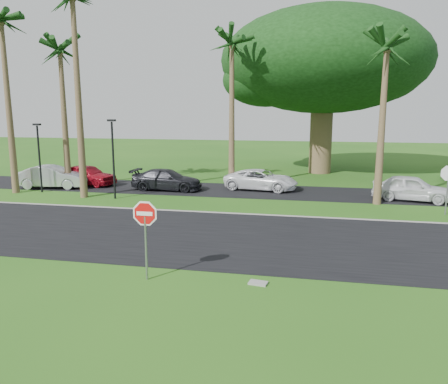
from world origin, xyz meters
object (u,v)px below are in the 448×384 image
car_red (87,175)px  car_pickup (412,188)px  stop_sign_far (448,180)px  car_silver (52,177)px  car_minivan (261,180)px  car_dark (167,180)px  stop_sign_near (145,224)px

car_red → car_pickup: 20.99m
stop_sign_far → car_red: stop_sign_far is taller
car_silver → car_red: 2.30m
car_minivan → car_red: bearing=100.6°
car_silver → car_red: car_silver is taller
car_red → car_dark: bearing=-85.3°
stop_sign_near → car_dark: (-4.38, 14.76, -1.10)m
stop_sign_near → stop_sign_far: size_ratio=1.00×
stop_sign_near → car_dark: 15.44m
stop_sign_far → car_minivan: stop_sign_far is taller
stop_sign_far → car_silver: (-23.63, 2.93, -1.02)m
car_silver → car_pickup: bearing=-98.3°
car_dark → stop_sign_far: bearing=-103.0°
car_red → car_minivan: car_red is taller
car_silver → car_minivan: (13.76, 2.14, -0.09)m
car_silver → car_minivan: 13.93m
car_red → car_pickup: size_ratio=0.97×
car_red → car_pickup: bearing=-82.0°
car_dark → stop_sign_near: bearing=-163.2°
car_red → car_minivan: (12.05, 0.61, -0.06)m
car_silver → car_dark: 7.79m
stop_sign_far → car_dark: 16.35m
stop_sign_far → car_minivan: size_ratio=0.55×
stop_sign_far → car_pickup: bearing=-73.7°
car_minivan → car_pickup: 9.08m
stop_sign_far → car_dark: (-15.88, 3.76, -1.10)m
car_silver → car_red: bearing=-57.4°
car_red → car_silver: bearing=143.0°
car_minivan → car_silver: bearing=106.5°
stop_sign_far → car_red: 22.39m
stop_sign_near → car_pickup: stop_sign_near is taller
car_silver → car_pickup: (22.67, 0.35, -0.01)m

